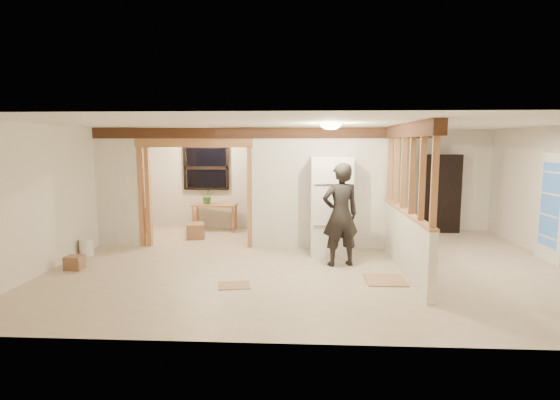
# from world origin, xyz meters

# --- Properties ---
(floor) EXTENTS (9.00, 6.50, 0.01)m
(floor) POSITION_xyz_m (0.00, 0.00, -0.01)
(floor) COLOR #CAB596
(floor) RESTS_ON ground
(ceiling) EXTENTS (9.00, 6.50, 0.01)m
(ceiling) POSITION_xyz_m (0.00, 0.00, 2.50)
(ceiling) COLOR white
(wall_back) EXTENTS (9.00, 0.01, 2.50)m
(wall_back) POSITION_xyz_m (0.00, 3.25, 1.25)
(wall_back) COLOR silver
(wall_back) RESTS_ON floor
(wall_front) EXTENTS (9.00, 0.01, 2.50)m
(wall_front) POSITION_xyz_m (0.00, -3.25, 1.25)
(wall_front) COLOR silver
(wall_front) RESTS_ON floor
(wall_left) EXTENTS (0.01, 6.50, 2.50)m
(wall_left) POSITION_xyz_m (-4.50, 0.00, 1.25)
(wall_left) COLOR silver
(wall_left) RESTS_ON floor
(partition_left_stub) EXTENTS (0.90, 0.12, 2.50)m
(partition_left_stub) POSITION_xyz_m (-4.05, 1.20, 1.25)
(partition_left_stub) COLOR white
(partition_left_stub) RESTS_ON floor
(partition_center) EXTENTS (2.80, 0.12, 2.50)m
(partition_center) POSITION_xyz_m (0.20, 1.20, 1.25)
(partition_center) COLOR white
(partition_center) RESTS_ON floor
(doorway_frame) EXTENTS (2.46, 0.14, 2.20)m
(doorway_frame) POSITION_xyz_m (-2.40, 1.20, 1.10)
(doorway_frame) COLOR #B2794B
(doorway_frame) RESTS_ON floor
(header_beam_back) EXTENTS (7.00, 0.18, 0.22)m
(header_beam_back) POSITION_xyz_m (-1.00, 1.20, 2.38)
(header_beam_back) COLOR #4A2919
(header_beam_back) RESTS_ON ceiling
(header_beam_right) EXTENTS (0.18, 3.30, 0.22)m
(header_beam_right) POSITION_xyz_m (1.60, -0.40, 2.38)
(header_beam_right) COLOR #4A2919
(header_beam_right) RESTS_ON ceiling
(pony_wall) EXTENTS (0.12, 3.20, 1.00)m
(pony_wall) POSITION_xyz_m (1.60, -0.40, 0.50)
(pony_wall) COLOR white
(pony_wall) RESTS_ON floor
(stud_partition) EXTENTS (0.14, 3.20, 1.32)m
(stud_partition) POSITION_xyz_m (1.60, -0.40, 1.66)
(stud_partition) COLOR #B2794B
(stud_partition) RESTS_ON pony_wall
(window_back) EXTENTS (1.12, 0.10, 1.10)m
(window_back) POSITION_xyz_m (-2.60, 3.17, 1.55)
(window_back) COLOR black
(window_back) RESTS_ON wall_back
(french_door) EXTENTS (0.12, 0.86, 2.00)m
(french_door) POSITION_xyz_m (4.42, 0.40, 1.00)
(french_door) COLOR white
(french_door) RESTS_ON floor
(ceiling_dome_main) EXTENTS (0.36, 0.36, 0.16)m
(ceiling_dome_main) POSITION_xyz_m (0.30, -0.50, 2.48)
(ceiling_dome_main) COLOR #FFEABF
(ceiling_dome_main) RESTS_ON ceiling
(ceiling_dome_util) EXTENTS (0.32, 0.32, 0.14)m
(ceiling_dome_util) POSITION_xyz_m (-2.50, 2.30, 2.48)
(ceiling_dome_util) COLOR #FFEABF
(ceiling_dome_util) RESTS_ON ceiling
(hanging_bulb) EXTENTS (0.07, 0.07, 0.07)m
(hanging_bulb) POSITION_xyz_m (-2.00, 1.60, 2.18)
(hanging_bulb) COLOR #FFD88C
(hanging_bulb) RESTS_ON ceiling
(refrigerator) EXTENTS (0.79, 0.77, 1.92)m
(refrigerator) POSITION_xyz_m (0.41, 0.76, 0.96)
(refrigerator) COLOR white
(refrigerator) RESTS_ON floor
(woman) EXTENTS (0.77, 0.61, 1.84)m
(woman) POSITION_xyz_m (0.52, -0.11, 0.92)
(woman) COLOR #2D2929
(woman) RESTS_ON floor
(work_table) EXTENTS (1.11, 0.61, 0.68)m
(work_table) POSITION_xyz_m (-2.34, 2.87, 0.34)
(work_table) COLOR #B2794B
(work_table) RESTS_ON floor
(potted_plant) EXTENTS (0.41, 0.39, 0.37)m
(potted_plant) POSITION_xyz_m (-2.51, 2.84, 0.86)
(potted_plant) COLOR #2A792D
(potted_plant) RESTS_ON work_table
(shop_vac) EXTENTS (0.53, 0.53, 0.62)m
(shop_vac) POSITION_xyz_m (-4.16, 2.56, 0.31)
(shop_vac) COLOR maroon
(shop_vac) RESTS_ON floor
(bookshelf) EXTENTS (0.95, 0.32, 1.91)m
(bookshelf) POSITION_xyz_m (3.20, 3.02, 0.95)
(bookshelf) COLOR black
(bookshelf) RESTS_ON floor
(bucket) EXTENTS (0.28, 0.28, 0.33)m
(bucket) POSITION_xyz_m (-4.34, 0.30, 0.16)
(bucket) COLOR silver
(bucket) RESTS_ON floor
(box_util_a) EXTENTS (0.46, 0.41, 0.34)m
(box_util_a) POSITION_xyz_m (-2.60, 1.94, 0.17)
(box_util_a) COLOR #8F6245
(box_util_a) RESTS_ON floor
(box_util_b) EXTENTS (0.38, 0.38, 0.31)m
(box_util_b) POSITION_xyz_m (-2.65, 2.27, 0.15)
(box_util_b) COLOR #8F6245
(box_util_b) RESTS_ON floor
(box_front) EXTENTS (0.30, 0.25, 0.24)m
(box_front) POSITION_xyz_m (-4.09, -0.62, 0.12)
(box_front) COLOR #8F6245
(box_front) RESTS_ON floor
(floor_panel_near) EXTENTS (0.63, 0.63, 0.02)m
(floor_panel_near) POSITION_xyz_m (1.18, -0.97, 0.01)
(floor_panel_near) COLOR tan
(floor_panel_near) RESTS_ON floor
(floor_panel_far) EXTENTS (0.54, 0.46, 0.02)m
(floor_panel_far) POSITION_xyz_m (-1.19, -1.35, 0.01)
(floor_panel_far) COLOR tan
(floor_panel_far) RESTS_ON floor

